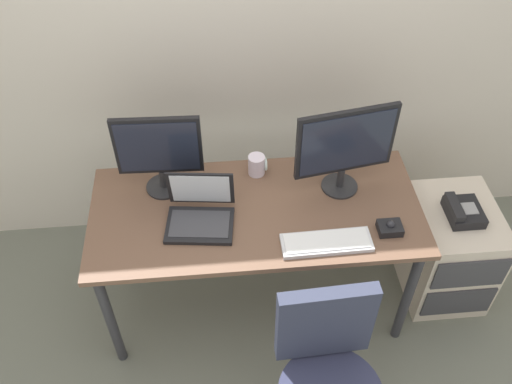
{
  "coord_description": "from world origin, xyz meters",
  "views": [
    {
      "loc": [
        -0.17,
        -1.8,
        2.71
      ],
      "look_at": [
        0.0,
        0.0,
        0.87
      ],
      "focal_mm": 39.11,
      "sensor_mm": 36.0,
      "label": 1
    }
  ],
  "objects_px": {
    "desk_phone": "(463,211)",
    "coffee_mug": "(257,165)",
    "monitor_side": "(159,151)",
    "file_cabinet": "(447,250)",
    "laptop": "(200,212)",
    "trackball_mouse": "(390,228)",
    "keyboard": "(326,242)",
    "monitor_main": "(346,146)"
  },
  "relations": [
    {
      "from": "coffee_mug",
      "to": "trackball_mouse",
      "type": "bearing_deg",
      "value": -37.91
    },
    {
      "from": "monitor_main",
      "to": "coffee_mug",
      "type": "bearing_deg",
      "value": 160.47
    },
    {
      "from": "desk_phone",
      "to": "monitor_main",
      "type": "distance_m",
      "value": 0.75
    },
    {
      "from": "monitor_main",
      "to": "laptop",
      "type": "distance_m",
      "value": 0.74
    },
    {
      "from": "desk_phone",
      "to": "monitor_side",
      "type": "height_order",
      "value": "monitor_side"
    },
    {
      "from": "file_cabinet",
      "to": "desk_phone",
      "type": "xyz_separation_m",
      "value": [
        -0.01,
        -0.02,
        0.33
      ]
    },
    {
      "from": "file_cabinet",
      "to": "keyboard",
      "type": "bearing_deg",
      "value": -160.99
    },
    {
      "from": "desk_phone",
      "to": "monitor_side",
      "type": "distance_m",
      "value": 1.55
    },
    {
      "from": "file_cabinet",
      "to": "keyboard",
      "type": "xyz_separation_m",
      "value": [
        -0.77,
        -0.26,
        0.47
      ]
    },
    {
      "from": "monitor_side",
      "to": "coffee_mug",
      "type": "height_order",
      "value": "monitor_side"
    },
    {
      "from": "keyboard",
      "to": "desk_phone",
      "type": "bearing_deg",
      "value": 18.09
    },
    {
      "from": "desk_phone",
      "to": "coffee_mug",
      "type": "xyz_separation_m",
      "value": [
        -1.03,
        0.25,
        0.18
      ]
    },
    {
      "from": "desk_phone",
      "to": "coffee_mug",
      "type": "distance_m",
      "value": 1.07
    },
    {
      "from": "laptop",
      "to": "coffee_mug",
      "type": "xyz_separation_m",
      "value": [
        0.29,
        0.29,
        -0.0
      ]
    },
    {
      "from": "coffee_mug",
      "to": "file_cabinet",
      "type": "bearing_deg",
      "value": -12.72
    },
    {
      "from": "monitor_side",
      "to": "laptop",
      "type": "relative_size",
      "value": 1.28
    },
    {
      "from": "monitor_main",
      "to": "keyboard",
      "type": "relative_size",
      "value": 1.16
    },
    {
      "from": "monitor_side",
      "to": "keyboard",
      "type": "height_order",
      "value": "monitor_side"
    },
    {
      "from": "monitor_side",
      "to": "trackball_mouse",
      "type": "height_order",
      "value": "monitor_side"
    },
    {
      "from": "coffee_mug",
      "to": "monitor_side",
      "type": "bearing_deg",
      "value": -172.1
    },
    {
      "from": "desk_phone",
      "to": "laptop",
      "type": "relative_size",
      "value": 0.59
    },
    {
      "from": "laptop",
      "to": "trackball_mouse",
      "type": "relative_size",
      "value": 3.08
    },
    {
      "from": "monitor_main",
      "to": "trackball_mouse",
      "type": "bearing_deg",
      "value": -60.34
    },
    {
      "from": "monitor_side",
      "to": "coffee_mug",
      "type": "relative_size",
      "value": 4.0
    },
    {
      "from": "laptop",
      "to": "coffee_mug",
      "type": "distance_m",
      "value": 0.42
    },
    {
      "from": "laptop",
      "to": "keyboard",
      "type": "bearing_deg",
      "value": -19.86
    },
    {
      "from": "desk_phone",
      "to": "coffee_mug",
      "type": "relative_size",
      "value": 1.86
    },
    {
      "from": "file_cabinet",
      "to": "coffee_mug",
      "type": "xyz_separation_m",
      "value": [
        -1.03,
        0.23,
        0.51
      ]
    },
    {
      "from": "monitor_side",
      "to": "laptop",
      "type": "bearing_deg",
      "value": -52.76
    },
    {
      "from": "file_cabinet",
      "to": "monitor_main",
      "type": "distance_m",
      "value": 0.97
    },
    {
      "from": "file_cabinet",
      "to": "coffee_mug",
      "type": "distance_m",
      "value": 1.18
    },
    {
      "from": "file_cabinet",
      "to": "laptop",
      "type": "relative_size",
      "value": 1.76
    },
    {
      "from": "keyboard",
      "to": "laptop",
      "type": "relative_size",
      "value": 1.22
    },
    {
      "from": "desk_phone",
      "to": "keyboard",
      "type": "relative_size",
      "value": 0.48
    },
    {
      "from": "monitor_main",
      "to": "monitor_side",
      "type": "distance_m",
      "value": 0.87
    },
    {
      "from": "laptop",
      "to": "monitor_side",
      "type": "bearing_deg",
      "value": 127.24
    },
    {
      "from": "coffee_mug",
      "to": "keyboard",
      "type": "bearing_deg",
      "value": -61.75
    },
    {
      "from": "desk_phone",
      "to": "keyboard",
      "type": "bearing_deg",
      "value": -161.91
    },
    {
      "from": "monitor_main",
      "to": "coffee_mug",
      "type": "distance_m",
      "value": 0.47
    },
    {
      "from": "file_cabinet",
      "to": "monitor_main",
      "type": "height_order",
      "value": "monitor_main"
    },
    {
      "from": "trackball_mouse",
      "to": "desk_phone",
      "type": "bearing_deg",
      "value": 23.22
    },
    {
      "from": "file_cabinet",
      "to": "laptop",
      "type": "bearing_deg",
      "value": -177.34
    }
  ]
}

